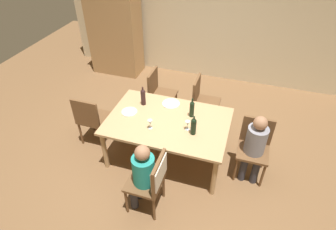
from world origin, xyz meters
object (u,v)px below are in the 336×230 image
(handbag, at_px, (107,121))
(chair_near, at_px, (153,178))
(wine_bottle_dark_red, at_px, (194,126))
(wine_glass_near_left, at_px, (150,122))
(armoire_cabinet, at_px, (114,26))
(chair_far_left, at_px, (159,91))
(wine_glass_centre, at_px, (188,124))
(person_woman_host, at_px, (255,144))
(dinner_plate_host, at_px, (171,104))
(dining_table, at_px, (168,124))
(chair_right_end, at_px, (254,144))
(dinner_plate_guest_left, at_px, (129,112))
(person_man_bearded, at_px, (142,173))
(chair_far_right, at_px, (202,99))
(wine_bottle_tall_green, at_px, (192,109))
(chair_left_end, at_px, (91,117))
(wine_bottle_short_olive, at_px, (143,97))

(handbag, bearing_deg, chair_near, -43.47)
(wine_bottle_dark_red, height_order, wine_glass_near_left, wine_bottle_dark_red)
(armoire_cabinet, relative_size, chair_far_left, 2.37)
(wine_glass_near_left, bearing_deg, wine_glass_centre, 15.14)
(chair_near, distance_m, person_woman_host, 1.50)
(dinner_plate_host, bearing_deg, dining_table, -78.69)
(dining_table, relative_size, chair_right_end, 1.95)
(dinner_plate_host, bearing_deg, dinner_plate_guest_left, -143.46)
(dining_table, height_order, person_woman_host, person_woman_host)
(person_man_bearded, bearing_deg, wine_bottle_dark_red, -29.02)
(person_man_bearded, bearing_deg, chair_far_right, -9.92)
(wine_bottle_tall_green, bearing_deg, wine_bottle_dark_red, -72.79)
(armoire_cabinet, xyz_separation_m, handbag, (0.72, -2.00, -0.99))
(wine_glass_centre, xyz_separation_m, dinner_plate_guest_left, (-0.95, 0.12, -0.10))
(handbag, bearing_deg, chair_far_left, 38.61)
(wine_bottle_dark_red, relative_size, dinner_plate_guest_left, 1.24)
(chair_far_right, xyz_separation_m, person_woman_host, (0.96, -1.00, 0.10))
(dinner_plate_guest_left, distance_m, handbag, 0.96)
(handbag, bearing_deg, chair_far_right, 21.51)
(wine_bottle_tall_green, xyz_separation_m, wine_glass_near_left, (-0.49, -0.46, -0.03))
(chair_far_right, bearing_deg, wine_bottle_tall_green, -0.81)
(chair_left_end, distance_m, wine_glass_centre, 1.63)
(dining_table, xyz_separation_m, chair_left_end, (-1.28, -0.09, -0.12))
(dining_table, bearing_deg, chair_right_end, 3.91)
(chair_far_left, xyz_separation_m, handbag, (-0.79, -0.63, -0.42))
(armoire_cabinet, distance_m, wine_bottle_tall_green, 3.15)
(dining_table, height_order, chair_far_right, chair_far_right)
(person_man_bearded, xyz_separation_m, wine_bottle_short_olive, (-0.47, 1.25, 0.24))
(chair_right_end, height_order, chair_far_left, same)
(chair_far_right, height_order, wine_glass_centre, chair_far_right)
(chair_far_right, relative_size, handbag, 3.29)
(wine_bottle_dark_red, height_order, dinner_plate_host, wine_bottle_dark_red)
(wine_bottle_tall_green, relative_size, wine_glass_near_left, 2.11)
(armoire_cabinet, bearing_deg, person_man_bearded, -59.34)
(handbag, bearing_deg, wine_bottle_tall_green, -5.16)
(person_woman_host, distance_m, wine_bottle_dark_red, 0.90)
(chair_left_end, height_order, person_woman_host, person_woman_host)
(chair_left_end, distance_m, dinner_plate_guest_left, 0.69)
(dinner_plate_guest_left, bearing_deg, wine_bottle_dark_red, -9.68)
(chair_far_right, bearing_deg, wine_bottle_short_olive, -49.05)
(chair_far_right, distance_m, wine_bottle_dark_red, 1.20)
(wine_bottle_tall_green, bearing_deg, chair_right_end, -7.05)
(wine_glass_near_left, relative_size, dinner_plate_host, 0.53)
(dinner_plate_guest_left, bearing_deg, chair_far_right, 45.79)
(wine_glass_centre, height_order, handbag, wine_glass_centre)
(chair_right_end, height_order, wine_bottle_dark_red, wine_bottle_dark_red)
(wine_bottle_dark_red, bearing_deg, dinner_plate_guest_left, 170.32)
(chair_far_right, bearing_deg, chair_near, -5.62)
(dinner_plate_guest_left, xyz_separation_m, handbag, (-0.65, 0.34, -0.62))
(chair_near, bearing_deg, wine_bottle_dark_red, -20.30)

